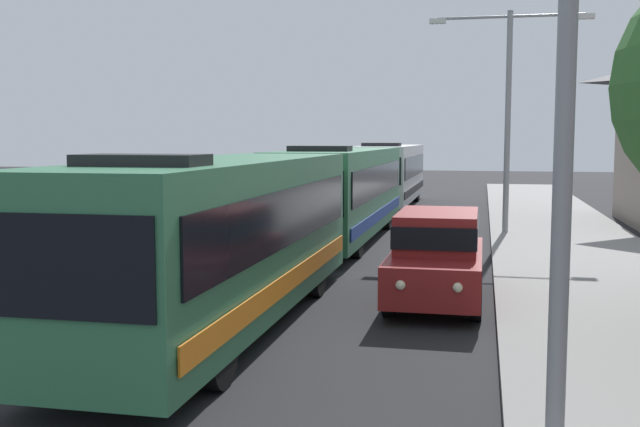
{
  "coord_description": "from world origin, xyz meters",
  "views": [
    {
      "loc": [
        3.3,
        -0.23,
        3.44
      ],
      "look_at": [
        -0.21,
        15.93,
        1.77
      ],
      "focal_mm": 42.22,
      "sensor_mm": 36.0,
      "label": 1
    }
  ],
  "objects_px": {
    "bus_lead": "(221,235)",
    "bus_middle": "(390,173)",
    "white_suv": "(437,253)",
    "bus_second_in_line": "(342,190)",
    "streetlamp_mid": "(508,97)"
  },
  "relations": [
    {
      "from": "bus_lead",
      "to": "streetlamp_mid",
      "type": "relative_size",
      "value": 1.4
    },
    {
      "from": "bus_lead",
      "to": "bus_middle",
      "type": "distance_m",
      "value": 25.0
    },
    {
      "from": "white_suv",
      "to": "bus_second_in_line",
      "type": "bearing_deg",
      "value": 112.25
    },
    {
      "from": "bus_second_in_line",
      "to": "bus_middle",
      "type": "xyz_separation_m",
      "value": [
        -0.0,
        13.02,
        -0.0
      ]
    },
    {
      "from": "bus_lead",
      "to": "white_suv",
      "type": "bearing_deg",
      "value": 38.46
    },
    {
      "from": "white_suv",
      "to": "streetlamp_mid",
      "type": "height_order",
      "value": "streetlamp_mid"
    },
    {
      "from": "bus_lead",
      "to": "bus_middle",
      "type": "height_order",
      "value": "same"
    },
    {
      "from": "bus_lead",
      "to": "bus_middle",
      "type": "xyz_separation_m",
      "value": [
        0.0,
        25.0,
        0.0
      ]
    },
    {
      "from": "bus_lead",
      "to": "white_suv",
      "type": "relative_size",
      "value": 2.24
    },
    {
      "from": "bus_lead",
      "to": "bus_second_in_line",
      "type": "xyz_separation_m",
      "value": [
        0.0,
        11.98,
        0.0
      ]
    },
    {
      "from": "bus_second_in_line",
      "to": "bus_middle",
      "type": "bearing_deg",
      "value": 90.0
    },
    {
      "from": "bus_second_in_line",
      "to": "streetlamp_mid",
      "type": "bearing_deg",
      "value": 22.28
    },
    {
      "from": "bus_second_in_line",
      "to": "streetlamp_mid",
      "type": "distance_m",
      "value": 6.62
    },
    {
      "from": "bus_lead",
      "to": "streetlamp_mid",
      "type": "xyz_separation_m",
      "value": [
        5.4,
        14.19,
        3.14
      ]
    },
    {
      "from": "streetlamp_mid",
      "to": "white_suv",
      "type": "bearing_deg",
      "value": -98.59
    }
  ]
}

